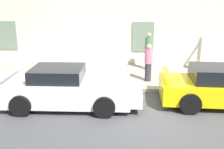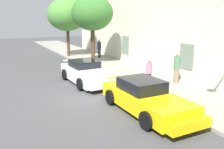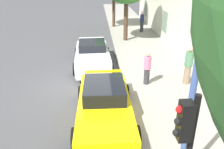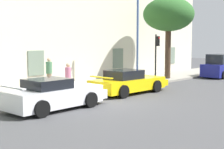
% 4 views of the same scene
% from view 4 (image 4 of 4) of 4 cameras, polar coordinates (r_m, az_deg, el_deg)
% --- Properties ---
extents(ground_plane, '(80.00, 80.00, 0.00)m').
position_cam_4_polar(ground_plane, '(15.67, -1.38, -4.82)').
color(ground_plane, '#444447').
extents(sidewalk, '(60.00, 3.94, 0.14)m').
position_cam_4_polar(sidewalk, '(18.57, -9.81, -3.00)').
color(sidewalk, gray).
rests_on(sidewalk, ground).
extents(sportscar_red_lead, '(4.65, 2.21, 1.34)m').
position_cam_4_polar(sportscar_red_lead, '(14.25, -9.73, -3.53)').
color(sportscar_red_lead, white).
rests_on(sportscar_red_lead, ground).
extents(sportscar_yellow_flank, '(4.95, 2.11, 1.33)m').
position_cam_4_polar(sportscar_yellow_flank, '(18.28, 3.15, -1.40)').
color(sportscar_yellow_flank, yellow).
rests_on(sportscar_yellow_flank, ground).
extents(hatchback_parked, '(3.67, 1.90, 1.88)m').
position_cam_4_polar(hatchback_parked, '(27.55, 18.38, 1.29)').
color(hatchback_parked, navy).
rests_on(hatchback_parked, ground).
extents(tree_far_end, '(3.74, 3.74, 5.98)m').
position_cam_4_polar(tree_far_end, '(24.61, 9.89, 10.25)').
color(tree_far_end, '#473323').
rests_on(tree_far_end, sidewalk).
extents(traffic_light, '(0.22, 0.36, 3.22)m').
position_cam_4_polar(traffic_light, '(22.06, 7.86, 4.37)').
color(traffic_light, black).
rests_on(traffic_light, sidewalk).
extents(street_lamp, '(0.44, 1.42, 6.46)m').
position_cam_4_polar(street_lamp, '(21.21, 5.37, 10.22)').
color(street_lamp, '#3F5999').
rests_on(street_lamp, sidewalk).
extents(pedestrian_admiring, '(0.44, 0.44, 1.58)m').
position_cam_4_polar(pedestrian_admiring, '(17.83, -7.71, -0.48)').
color(pedestrian_admiring, '#333338').
rests_on(pedestrian_admiring, sidewalk).
extents(pedestrian_strolling, '(0.52, 0.52, 1.80)m').
position_cam_4_polar(pedestrian_strolling, '(19.38, -10.98, 0.29)').
color(pedestrian_strolling, '#8C7259').
rests_on(pedestrian_strolling, sidewalk).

